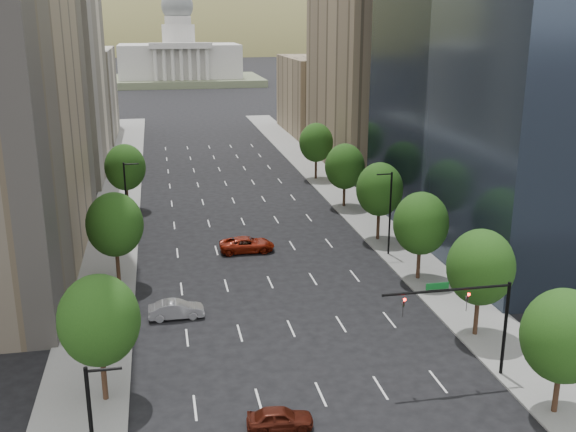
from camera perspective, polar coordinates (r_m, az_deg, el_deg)
sidewalk_left at (r=72.45m, az=-15.09°, el=-3.38°), size 6.00×200.00×0.15m
sidewalk_right at (r=76.51m, az=8.71°, el=-1.91°), size 6.00×200.00×0.15m
midrise_cream_left at (r=112.34m, az=-19.41°, el=12.31°), size 14.00×30.00×35.00m
filler_left at (r=145.70m, az=-17.38°, el=9.91°), size 14.00×26.00×18.00m
parking_tan_right at (r=113.92m, az=6.78°, el=11.90°), size 14.00×30.00×30.00m
filler_right at (r=146.21m, az=2.69°, el=10.26°), size 14.00×26.00×16.00m
tree_right_0 at (r=44.84m, az=22.44°, el=-9.44°), size 5.20×5.20×8.39m
tree_right_1 at (r=53.35m, az=16.10°, el=-4.22°), size 5.20×5.20×8.75m
tree_right_2 at (r=63.67m, az=11.26°, el=-0.63°), size 5.20×5.20×8.61m
tree_right_3 at (r=74.39m, az=7.81°, el=2.26°), size 5.20×5.20×8.89m
tree_right_4 at (r=87.48m, az=4.86°, el=4.23°), size 5.20×5.20×8.46m
tree_right_5 at (r=102.60m, az=2.42°, el=6.27°), size 5.20×5.20×8.75m
tree_left_0 at (r=44.32m, az=-15.81°, el=-8.56°), size 5.20×5.20×8.75m
tree_left_1 at (r=62.93m, az=-14.55°, el=-0.72°), size 5.20×5.20×8.97m
tree_left_2 at (r=88.16m, az=-13.71°, el=4.05°), size 5.20×5.20×8.68m
streetlight_rn at (r=69.94m, az=8.65°, el=0.41°), size 1.70×0.20×9.00m
streetlight_ln at (r=75.69m, az=-13.59°, el=1.38°), size 1.70×0.20×9.00m
traffic_signal at (r=47.14m, az=15.54°, el=-7.75°), size 9.12×0.40×7.38m
capitol at (r=258.46m, az=-9.22°, el=12.95°), size 60.00×40.00×35.20m
foothills at (r=612.26m, az=-7.07°, el=10.68°), size 720.00×413.00×263.00m
car_maroon at (r=42.50m, az=-0.69°, el=-16.86°), size 4.21×2.03×1.39m
car_silver at (r=56.93m, az=-9.51°, el=-7.87°), size 4.61×1.63×1.51m
car_red_far at (r=71.57m, az=-3.52°, el=-2.43°), size 5.87×2.73×1.63m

